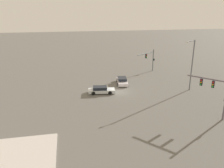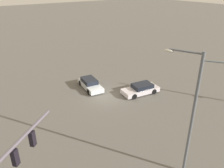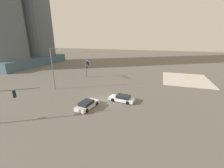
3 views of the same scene
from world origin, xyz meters
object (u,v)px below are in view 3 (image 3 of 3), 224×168
at_px(traffic_signal_opposite_side, 87,65).
at_px(streetlamp_curved_arm, 53,67).
at_px(sedan_car_waiting_far, 122,98).
at_px(traffic_signal_near_corner, 3,99).
at_px(sedan_car_approaching, 87,105).
at_px(fire_hydrant_on_curb, 188,76).

height_order(traffic_signal_opposite_side, streetlamp_curved_arm, streetlamp_curved_arm).
bearing_deg(sedan_car_waiting_far, traffic_signal_near_corner, 48.67).
relative_size(streetlamp_curved_arm, sedan_car_approaching, 1.89).
distance_m(sedan_car_waiting_far, fire_hydrant_on_curb, 25.64).
bearing_deg(traffic_signal_near_corner, streetlamp_curved_arm, 66.18).
distance_m(traffic_signal_near_corner, streetlamp_curved_arm, 13.55).
bearing_deg(sedan_car_approaching, traffic_signal_opposite_side, 35.64).
distance_m(traffic_signal_near_corner, fire_hydrant_on_curb, 42.83).
bearing_deg(sedan_car_approaching, traffic_signal_near_corner, 139.43).
bearing_deg(sedan_car_approaching, sedan_car_waiting_far, -40.19).
xyz_separation_m(traffic_signal_opposite_side, fire_hydrant_on_curb, (9.51, -27.16, -3.36)).
xyz_separation_m(traffic_signal_opposite_side, sedan_car_approaching, (-16.42, -8.54, -3.27)).
relative_size(sedan_car_waiting_far, fire_hydrant_on_curb, 6.72).
bearing_deg(fire_hydrant_on_curb, streetlamp_curved_arm, 124.14).
height_order(traffic_signal_near_corner, sedan_car_approaching, traffic_signal_near_corner).
distance_m(traffic_signal_near_corner, sedan_car_approaching, 11.38).
bearing_deg(sedan_car_approaching, fire_hydrant_on_curb, -27.53).
bearing_deg(traffic_signal_opposite_side, fire_hydrant_on_curb, 69.25).
xyz_separation_m(traffic_signal_opposite_side, sedan_car_waiting_far, (-12.11, -13.38, -3.27)).
xyz_separation_m(traffic_signal_near_corner, fire_hydrant_on_curb, (33.20, -26.90, -2.94)).
distance_m(traffic_signal_opposite_side, streetlamp_curved_arm, 10.84).
xyz_separation_m(traffic_signal_opposite_side, streetlamp_curved_arm, (-10.50, 2.35, 1.31)).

